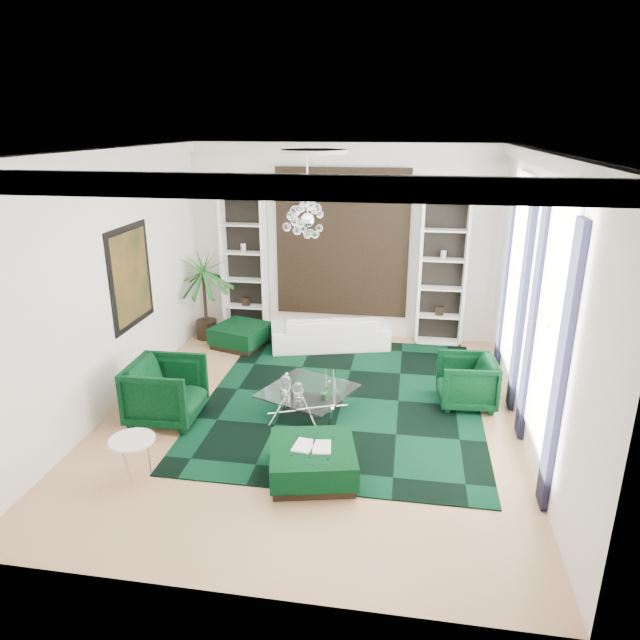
% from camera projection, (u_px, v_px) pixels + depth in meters
% --- Properties ---
extents(floor, '(6.00, 7.00, 0.02)m').
position_uv_depth(floor, '(312.00, 415.00, 8.53)').
color(floor, tan).
rests_on(floor, ground).
extents(ceiling, '(6.00, 7.00, 0.02)m').
position_uv_depth(ceiling, '(310.00, 149.00, 7.27)').
color(ceiling, white).
rests_on(ceiling, ground).
extents(wall_back, '(6.00, 0.02, 3.80)m').
position_uv_depth(wall_back, '(342.00, 243.00, 11.17)').
color(wall_back, white).
rests_on(wall_back, ground).
extents(wall_front, '(6.00, 0.02, 3.80)m').
position_uv_depth(wall_front, '(236.00, 413.00, 4.63)').
color(wall_front, white).
rests_on(wall_front, ground).
extents(wall_left, '(0.02, 7.00, 3.80)m').
position_uv_depth(wall_left, '(109.00, 283.00, 8.36)').
color(wall_left, white).
rests_on(wall_left, ground).
extents(wall_right, '(0.02, 7.00, 3.80)m').
position_uv_depth(wall_right, '(538.00, 303.00, 7.45)').
color(wall_right, white).
rests_on(wall_right, ground).
extents(crown_molding, '(6.00, 7.00, 0.18)m').
position_uv_depth(crown_molding, '(310.00, 158.00, 7.31)').
color(crown_molding, white).
rests_on(crown_molding, ceiling).
extents(ceiling_medallion, '(0.90, 0.90, 0.05)m').
position_uv_depth(ceiling_medallion, '(314.00, 151.00, 7.57)').
color(ceiling_medallion, white).
rests_on(ceiling_medallion, ceiling).
extents(tapestry, '(2.50, 0.06, 2.80)m').
position_uv_depth(tapestry, '(342.00, 243.00, 11.13)').
color(tapestry, black).
rests_on(tapestry, wall_back).
extents(shelving_left, '(0.90, 0.38, 2.80)m').
position_uv_depth(shelving_left, '(244.00, 266.00, 11.45)').
color(shelving_left, white).
rests_on(shelving_left, floor).
extents(shelving_right, '(0.90, 0.38, 2.80)m').
position_uv_depth(shelving_right, '(442.00, 274.00, 10.86)').
color(shelving_right, white).
rests_on(shelving_right, floor).
extents(painting, '(0.04, 1.30, 1.60)m').
position_uv_depth(painting, '(131.00, 277.00, 8.93)').
color(painting, black).
rests_on(painting, wall_left).
extents(window_near, '(0.03, 1.10, 2.90)m').
position_uv_depth(window_near, '(551.00, 326.00, 6.61)').
color(window_near, white).
rests_on(window_near, wall_right).
extents(curtain_near_a, '(0.07, 0.30, 3.25)m').
position_uv_depth(curtain_near_a, '(561.00, 373.00, 5.97)').
color(curtain_near_a, black).
rests_on(curtain_near_a, floor).
extents(curtain_near_b, '(0.07, 0.30, 3.25)m').
position_uv_depth(curtain_near_b, '(533.00, 324.00, 7.42)').
color(curtain_near_b, black).
rests_on(curtain_near_b, floor).
extents(window_far, '(0.03, 1.10, 2.90)m').
position_uv_depth(window_far, '(517.00, 275.00, 8.85)').
color(window_far, white).
rests_on(window_far, wall_right).
extents(curtain_far_a, '(0.07, 0.30, 3.25)m').
position_uv_depth(curtain_far_a, '(522.00, 305.00, 8.21)').
color(curtain_far_a, black).
rests_on(curtain_far_a, floor).
extents(curtain_far_b, '(0.07, 0.30, 3.25)m').
position_uv_depth(curtain_far_b, '(506.00, 277.00, 9.66)').
color(curtain_far_b, black).
rests_on(curtain_far_b, floor).
extents(rug, '(4.20, 5.00, 0.02)m').
position_uv_depth(rug, '(343.00, 397.00, 9.04)').
color(rug, black).
rests_on(rug, floor).
extents(sofa, '(2.39, 1.42, 0.65)m').
position_uv_depth(sofa, '(330.00, 331.00, 11.00)').
color(sofa, white).
rests_on(sofa, floor).
extents(armchair_left, '(1.02, 0.99, 0.91)m').
position_uv_depth(armchair_left, '(166.00, 391.00, 8.25)').
color(armchair_left, black).
rests_on(armchair_left, floor).
extents(armchair_right, '(0.92, 0.89, 0.78)m').
position_uv_depth(armchair_right, '(466.00, 381.00, 8.71)').
color(armchair_right, black).
rests_on(armchair_right, floor).
extents(coffee_table, '(1.53, 1.53, 0.40)m').
position_uv_depth(coffee_table, '(308.00, 402.00, 8.47)').
color(coffee_table, white).
rests_on(coffee_table, floor).
extents(ottoman_side, '(1.18, 1.18, 0.42)m').
position_uv_depth(ottoman_side, '(241.00, 336.00, 11.08)').
color(ottoman_side, black).
rests_on(ottoman_side, floor).
extents(ottoman_front, '(1.22, 1.22, 0.41)m').
position_uv_depth(ottoman_front, '(313.00, 462.00, 6.97)').
color(ottoman_front, black).
rests_on(ottoman_front, floor).
extents(book, '(0.47, 0.31, 0.03)m').
position_uv_depth(book, '(313.00, 446.00, 6.90)').
color(book, white).
rests_on(book, ottoman_front).
extents(side_table, '(0.73, 0.73, 0.53)m').
position_uv_depth(side_table, '(134.00, 459.00, 6.93)').
color(side_table, white).
rests_on(side_table, floor).
extents(palm, '(1.78, 1.78, 2.26)m').
position_uv_depth(palm, '(204.00, 284.00, 11.20)').
color(palm, '#1B561D').
rests_on(palm, floor).
extents(chandelier, '(0.85, 0.85, 0.71)m').
position_uv_depth(chandelier, '(308.00, 220.00, 7.91)').
color(chandelier, white).
rests_on(chandelier, ceiling).
extents(table_plant, '(0.14, 0.12, 0.21)m').
position_uv_depth(table_plant, '(325.00, 392.00, 8.10)').
color(table_plant, '#1B561D').
rests_on(table_plant, coffee_table).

